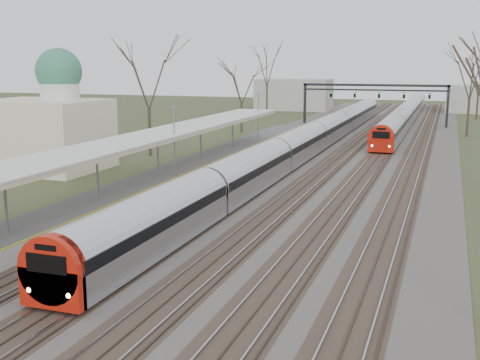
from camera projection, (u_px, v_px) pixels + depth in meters
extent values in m
cube|color=#474442|center=(334.00, 154.00, 60.59)|extent=(24.00, 160.00, 0.10)
cube|color=#4C3828|center=(276.00, 151.00, 62.51)|extent=(2.60, 160.00, 0.06)
cube|color=gray|center=(270.00, 150.00, 62.73)|extent=(0.07, 160.00, 0.12)
cube|color=gray|center=(283.00, 150.00, 62.27)|extent=(0.07, 160.00, 0.12)
cube|color=#4C3828|center=(309.00, 152.00, 61.38)|extent=(2.60, 160.00, 0.06)
cube|color=gray|center=(303.00, 151.00, 61.60)|extent=(0.07, 160.00, 0.12)
cube|color=gray|center=(316.00, 152.00, 61.14)|extent=(0.07, 160.00, 0.12)
cube|color=#4C3828|center=(344.00, 154.00, 60.26)|extent=(2.60, 160.00, 0.06)
cube|color=gray|center=(337.00, 153.00, 60.48)|extent=(0.07, 160.00, 0.12)
cube|color=gray|center=(351.00, 154.00, 60.01)|extent=(0.07, 160.00, 0.12)
cube|color=#4C3828|center=(379.00, 156.00, 59.13)|extent=(2.60, 160.00, 0.06)
cube|color=gray|center=(372.00, 155.00, 59.35)|extent=(0.07, 160.00, 0.12)
cube|color=gray|center=(387.00, 155.00, 58.89)|extent=(0.07, 160.00, 0.12)
cube|color=#4C3828|center=(416.00, 158.00, 58.01)|extent=(2.60, 160.00, 0.06)
cube|color=gray|center=(408.00, 157.00, 58.22)|extent=(0.07, 160.00, 0.12)
cube|color=gray|center=(424.00, 157.00, 57.76)|extent=(0.07, 160.00, 0.12)
cube|color=#9E9B93|center=(179.00, 174.00, 47.19)|extent=(3.50, 69.00, 1.00)
cylinder|color=slate|center=(6.00, 203.00, 28.72)|extent=(0.14, 0.14, 3.00)
cylinder|color=slate|center=(97.00, 174.00, 36.14)|extent=(0.14, 0.14, 3.00)
cylinder|color=slate|center=(158.00, 155.00, 43.56)|extent=(0.14, 0.14, 3.00)
cylinder|color=slate|center=(201.00, 142.00, 50.98)|extent=(0.14, 0.14, 3.00)
cylinder|color=slate|center=(233.00, 132.00, 58.39)|extent=(0.14, 0.14, 3.00)
cube|color=silver|center=(151.00, 136.00, 42.33)|extent=(4.10, 50.00, 0.12)
cube|color=beige|center=(151.00, 138.00, 42.37)|extent=(4.10, 50.00, 0.25)
cube|color=beige|center=(43.00, 135.00, 51.34)|extent=(10.00, 8.00, 6.00)
cylinder|color=silver|center=(60.00, 86.00, 49.89)|extent=(3.20, 3.20, 2.50)
sphere|color=#2E7453|center=(59.00, 71.00, 49.66)|extent=(3.80, 3.80, 3.80)
cube|color=black|center=(305.00, 104.00, 91.06)|extent=(0.35, 0.35, 6.00)
cube|color=black|center=(448.00, 107.00, 84.46)|extent=(0.35, 0.35, 6.00)
cube|color=black|center=(374.00, 85.00, 87.20)|extent=(21.00, 0.35, 0.35)
cube|color=black|center=(374.00, 90.00, 87.34)|extent=(21.00, 0.25, 0.25)
cube|color=black|center=(331.00, 94.00, 89.30)|extent=(0.32, 0.22, 0.85)
sphere|color=#0CFF19|center=(331.00, 93.00, 89.12)|extent=(0.16, 0.16, 0.16)
cube|color=black|center=(355.00, 95.00, 88.17)|extent=(0.32, 0.22, 0.85)
sphere|color=#0CFF19|center=(355.00, 93.00, 87.99)|extent=(0.16, 0.16, 0.16)
cube|color=black|center=(379.00, 95.00, 87.04)|extent=(0.32, 0.22, 0.85)
sphere|color=#0CFF19|center=(379.00, 93.00, 86.87)|extent=(0.16, 0.16, 0.16)
cube|color=black|center=(404.00, 95.00, 85.92)|extent=(0.32, 0.22, 0.85)
sphere|color=#0CFF19|center=(404.00, 94.00, 85.74)|extent=(0.16, 0.16, 0.16)
cube|color=black|center=(430.00, 96.00, 84.79)|extent=(0.32, 0.22, 0.85)
sphere|color=#0CFF19|center=(430.00, 94.00, 84.62)|extent=(0.16, 0.16, 0.16)
cylinder|color=#2D231C|center=(150.00, 131.00, 59.10)|extent=(0.30, 0.30, 4.95)
cube|color=#B8BBC3|center=(315.00, 140.00, 63.44)|extent=(2.55, 90.00, 1.60)
cylinder|color=#B8BBC3|center=(315.00, 134.00, 63.32)|extent=(2.60, 89.70, 2.60)
cube|color=black|center=(315.00, 133.00, 63.30)|extent=(2.62, 89.40, 0.55)
cube|color=#B0180A|center=(52.00, 288.00, 21.82)|extent=(2.55, 0.50, 1.50)
cylinder|color=#B0180A|center=(52.00, 269.00, 21.73)|extent=(2.60, 0.60, 2.60)
cube|color=black|center=(47.00, 264.00, 21.42)|extent=(1.70, 0.12, 0.70)
sphere|color=white|center=(29.00, 290.00, 21.92)|extent=(0.22, 0.22, 0.22)
sphere|color=white|center=(69.00, 295.00, 21.38)|extent=(0.22, 0.22, 0.22)
cube|color=black|center=(314.00, 148.00, 63.62)|extent=(1.80, 89.00, 0.35)
cube|color=#B8BBC3|center=(407.00, 114.00, 94.70)|extent=(2.55, 75.00, 1.60)
cylinder|color=#B8BBC3|center=(407.00, 110.00, 94.58)|extent=(2.60, 74.70, 2.60)
cube|color=black|center=(407.00, 110.00, 94.56)|extent=(2.62, 74.40, 0.55)
cube|color=#B0180A|center=(381.00, 145.00, 60.03)|extent=(2.55, 0.50, 1.50)
cylinder|color=#B0180A|center=(381.00, 138.00, 59.95)|extent=(2.60, 0.60, 2.60)
cube|color=black|center=(381.00, 135.00, 59.64)|extent=(1.70, 0.12, 0.70)
sphere|color=white|center=(372.00, 146.00, 60.14)|extent=(0.22, 0.22, 0.22)
sphere|color=white|center=(389.00, 146.00, 59.59)|extent=(0.22, 0.22, 0.22)
cube|color=black|center=(407.00, 120.00, 94.88)|extent=(1.80, 74.00, 0.35)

